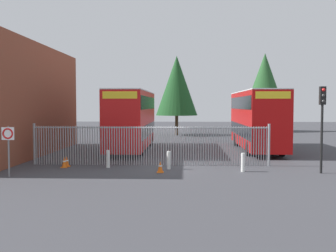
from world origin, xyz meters
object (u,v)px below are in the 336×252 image
at_px(bollard_center_front, 169,160).
at_px(traffic_light_kerbside, 322,113).
at_px(traffic_cone_by_gate, 160,167).
at_px(double_decker_bus_near_gate, 132,118).
at_px(bollard_near_left, 108,159).
at_px(traffic_cone_near_kerb, 67,161).
at_px(double_decker_bus_behind_fence_left, 257,118).
at_px(traffic_cone_mid_forecourt, 64,162).
at_px(speed_limit_sign_post, 8,139).
at_px(bollard_near_right, 243,162).

relative_size(bollard_center_front, traffic_light_kerbside, 0.22).
bearing_deg(traffic_cone_by_gate, double_decker_bus_near_gate, 105.85).
relative_size(bollard_near_left, traffic_cone_near_kerb, 1.61).
bearing_deg(double_decker_bus_behind_fence_left, traffic_cone_by_gate, -123.33).
height_order(double_decker_bus_behind_fence_left, bollard_center_front, double_decker_bus_behind_fence_left).
relative_size(double_decker_bus_near_gate, traffic_cone_near_kerb, 18.32).
relative_size(traffic_cone_mid_forecourt, speed_limit_sign_post, 0.25).
relative_size(bollard_near_right, traffic_cone_near_kerb, 1.61).
bearing_deg(traffic_cone_by_gate, double_decker_bus_behind_fence_left, 56.67).
distance_m(traffic_cone_by_gate, traffic_light_kerbside, 8.44).
relative_size(double_decker_bus_near_gate, bollard_near_left, 11.38).
bearing_deg(traffic_light_kerbside, traffic_cone_mid_forecourt, 174.85).
xyz_separation_m(bollard_near_left, traffic_cone_by_gate, (2.92, -1.38, -0.19)).
height_order(double_decker_bus_near_gate, speed_limit_sign_post, double_decker_bus_near_gate).
relative_size(double_decker_bus_near_gate, bollard_center_front, 11.38).
bearing_deg(bollard_near_right, double_decker_bus_near_gate, 126.98).
bearing_deg(speed_limit_sign_post, bollard_near_left, 34.90).
relative_size(bollard_center_front, speed_limit_sign_post, 0.40).
distance_m(double_decker_bus_behind_fence_left, traffic_light_kerbside, 9.99).
distance_m(double_decker_bus_near_gate, bollard_near_right, 11.67).
xyz_separation_m(double_decker_bus_behind_fence_left, traffic_cone_near_kerb, (-11.83, -8.38, -2.13)).
bearing_deg(bollard_near_right, traffic_cone_mid_forecourt, 174.56).
xyz_separation_m(bollard_center_front, bollard_near_right, (3.80, -0.63, 0.00)).
bearing_deg(traffic_cone_mid_forecourt, traffic_cone_by_gate, -14.15).
bearing_deg(bollard_near_left, traffic_light_kerbside, -6.50).
distance_m(traffic_cone_near_kerb, speed_limit_sign_post, 3.91).
relative_size(double_decker_bus_behind_fence_left, speed_limit_sign_post, 4.50).
height_order(double_decker_bus_near_gate, bollard_center_front, double_decker_bus_near_gate).
bearing_deg(traffic_cone_mid_forecourt, bollard_near_left, 1.10).
bearing_deg(double_decker_bus_near_gate, traffic_cone_near_kerb, -107.51).
xyz_separation_m(speed_limit_sign_post, traffic_light_kerbside, (15.06, 1.65, 1.21)).
distance_m(double_decker_bus_behind_fence_left, traffic_cone_mid_forecourt, 14.86).
xyz_separation_m(double_decker_bus_behind_fence_left, bollard_near_right, (-2.39, -9.57, -1.95)).
bearing_deg(traffic_light_kerbside, double_decker_bus_near_gate, 138.53).
relative_size(traffic_cone_mid_forecourt, traffic_cone_near_kerb, 1.00).
bearing_deg(speed_limit_sign_post, traffic_cone_by_gate, 12.07).
xyz_separation_m(bollard_near_left, speed_limit_sign_post, (-4.14, -2.89, 1.30)).
bearing_deg(bollard_near_left, double_decker_bus_near_gate, 88.71).
xyz_separation_m(double_decker_bus_near_gate, double_decker_bus_behind_fence_left, (9.31, 0.39, 0.00)).
height_order(traffic_cone_near_kerb, traffic_light_kerbside, traffic_light_kerbside).
bearing_deg(traffic_light_kerbside, bollard_near_left, 173.50).
xyz_separation_m(double_decker_bus_behind_fence_left, traffic_cone_by_gate, (-6.58, -10.01, -2.13)).
bearing_deg(double_decker_bus_near_gate, bollard_near_right, -53.02).
bearing_deg(traffic_cone_mid_forecourt, speed_limit_sign_post, -121.81).
bearing_deg(bollard_near_right, double_decker_bus_behind_fence_left, 75.97).
xyz_separation_m(bollard_near_left, traffic_light_kerbside, (10.92, -1.24, 2.51)).
height_order(bollard_near_right, speed_limit_sign_post, speed_limit_sign_post).
relative_size(double_decker_bus_behind_fence_left, traffic_cone_near_kerb, 18.32).
relative_size(double_decker_bus_behind_fence_left, traffic_light_kerbside, 2.51).
bearing_deg(traffic_cone_mid_forecourt, bollard_center_front, -2.80).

